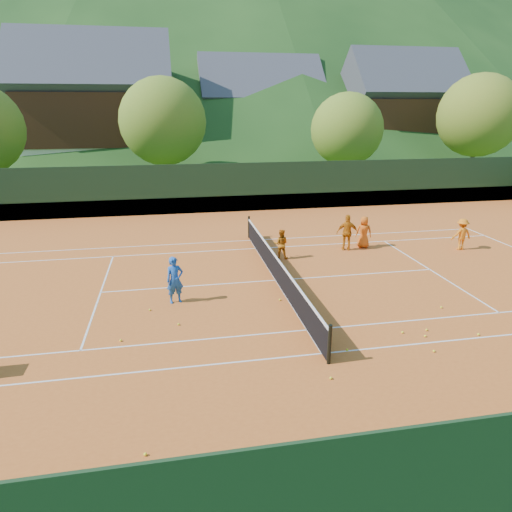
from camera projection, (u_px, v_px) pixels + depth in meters
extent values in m
plane|color=#294F18|center=(276.00, 281.00, 17.33)|extent=(400.00, 400.00, 0.00)
cube|color=#C1591F|center=(276.00, 280.00, 17.33)|extent=(40.00, 24.00, 0.02)
imported|color=blue|center=(175.00, 280.00, 15.16)|extent=(0.66, 0.52, 1.60)
imported|color=orange|center=(281.00, 244.00, 19.62)|extent=(0.75, 0.66, 1.29)
imported|color=#CB6F12|center=(347.00, 233.00, 20.70)|extent=(1.04, 0.63, 1.65)
imported|color=#D85913|center=(364.00, 232.00, 21.12)|extent=(0.83, 0.67, 1.48)
imported|color=orange|center=(462.00, 234.00, 20.82)|extent=(0.94, 0.55, 1.45)
sphere|color=#F2F528|center=(225.00, 461.00, 8.47)|extent=(0.07, 0.07, 0.07)
sphere|color=#F2F528|center=(145.00, 454.00, 8.64)|extent=(0.07, 0.07, 0.07)
sphere|color=#F2F528|center=(331.00, 378.00, 11.06)|extent=(0.07, 0.07, 0.07)
sphere|color=#F2F528|center=(434.00, 351.00, 12.27)|extent=(0.07, 0.07, 0.07)
sphere|color=#F2F528|center=(280.00, 300.00, 15.51)|extent=(0.07, 0.07, 0.07)
sphere|color=#F2F528|center=(402.00, 332.00, 13.28)|extent=(0.07, 0.07, 0.07)
sphere|color=#F2F528|center=(121.00, 340.00, 12.83)|extent=(0.07, 0.07, 0.07)
sphere|color=#F2F528|center=(296.00, 309.00, 14.82)|extent=(0.07, 0.07, 0.07)
sphere|color=#F2F528|center=(347.00, 350.00, 12.33)|extent=(0.07, 0.07, 0.07)
sphere|color=#F2F528|center=(425.00, 336.00, 13.07)|extent=(0.07, 0.07, 0.07)
sphere|color=#F2F528|center=(179.00, 324.00, 13.77)|extent=(0.07, 0.07, 0.07)
sphere|color=#F2F528|center=(150.00, 310.00, 14.75)|extent=(0.07, 0.07, 0.07)
sphere|color=#F2F528|center=(427.00, 330.00, 13.43)|extent=(0.07, 0.07, 0.07)
sphere|color=#F2F528|center=(478.00, 334.00, 13.17)|extent=(0.07, 0.07, 0.07)
sphere|color=#F2F528|center=(441.00, 307.00, 14.93)|extent=(0.07, 0.07, 0.07)
cube|color=silver|center=(322.00, 353.00, 12.21)|extent=(23.77, 0.06, 0.00)
cube|color=white|center=(251.00, 240.00, 22.44)|extent=(23.77, 0.06, 0.00)
cube|color=silver|center=(307.00, 330.00, 13.49)|extent=(23.77, 0.06, 0.00)
cube|color=white|center=(256.00, 248.00, 21.17)|extent=(23.77, 0.06, 0.00)
cube|color=white|center=(101.00, 292.00, 16.20)|extent=(0.06, 8.23, 0.00)
cube|color=white|center=(430.00, 269.00, 18.45)|extent=(0.06, 8.23, 0.00)
cube|color=white|center=(276.00, 280.00, 17.33)|extent=(12.80, 0.06, 0.00)
cube|color=white|center=(276.00, 280.00, 17.33)|extent=(0.06, 10.97, 0.00)
cube|color=black|center=(276.00, 269.00, 17.19)|extent=(0.03, 11.97, 0.90)
cube|color=white|center=(276.00, 257.00, 17.04)|extent=(0.05, 11.97, 0.06)
cylinder|color=black|center=(329.00, 345.00, 11.57)|extent=(0.10, 0.10, 1.10)
cylinder|color=black|center=(249.00, 227.00, 22.74)|extent=(0.10, 0.10, 1.10)
cube|color=#15311B|center=(232.00, 188.00, 28.05)|extent=(40.00, 0.05, 3.00)
cube|color=#1A5B24|center=(232.00, 204.00, 28.36)|extent=(40.40, 0.05, 1.00)
cube|color=beige|center=(101.00, 160.00, 43.10)|extent=(12.00, 9.00, 2.88)
cube|color=#361A0E|center=(97.00, 119.00, 41.94)|extent=(12.24, 9.18, 4.48)
cube|color=#3F3F47|center=(94.00, 86.00, 41.05)|extent=(13.80, 9.93, 9.93)
cube|color=beige|center=(259.00, 154.00, 49.71)|extent=(11.00, 8.00, 2.52)
cube|color=#351C0E|center=(259.00, 124.00, 48.69)|extent=(11.22, 8.16, 3.92)
cube|color=#424149|center=(259.00, 98.00, 47.89)|extent=(12.65, 8.82, 8.82)
cube|color=beige|center=(396.00, 155.00, 48.41)|extent=(10.00, 8.00, 2.70)
cube|color=#381D0F|center=(399.00, 121.00, 47.33)|extent=(10.20, 8.16, 4.20)
cube|color=#3D3E45|center=(401.00, 93.00, 46.48)|extent=(11.50, 8.82, 8.82)
cylinder|color=#42291A|center=(166.00, 173.00, 34.83)|extent=(0.36, 0.36, 2.88)
sphere|color=#49741F|center=(163.00, 121.00, 33.65)|extent=(6.40, 6.40, 6.40)
cylinder|color=#3E2619|center=(344.00, 172.00, 36.42)|extent=(0.36, 0.36, 2.52)
sphere|color=#4A761F|center=(347.00, 129.00, 35.39)|extent=(5.60, 5.60, 5.60)
cylinder|color=#422C1A|center=(472.00, 164.00, 39.38)|extent=(0.36, 0.36, 3.06)
sphere|color=#52731E|center=(479.00, 115.00, 38.13)|extent=(6.80, 6.80, 6.80)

